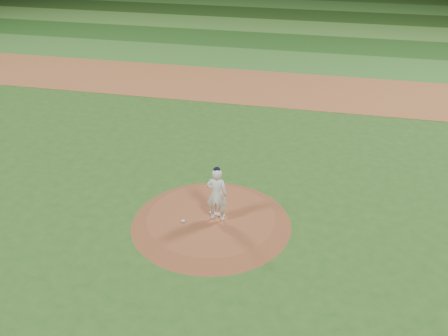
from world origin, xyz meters
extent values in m
plane|color=#2B581C|center=(0.00, 0.00, 0.00)|extent=(120.00, 120.00, 0.00)
cube|color=#9C5A30|center=(0.00, 14.00, 0.01)|extent=(70.00, 6.00, 0.02)
cube|color=#367329|center=(0.00, 19.50, 0.01)|extent=(70.00, 5.00, 0.02)
cube|color=#1F4F19|center=(0.00, 24.50, 0.01)|extent=(70.00, 5.00, 0.02)
cube|color=#427C2D|center=(0.00, 29.50, 0.01)|extent=(70.00, 5.00, 0.02)
cube|color=#1E4014|center=(0.00, 34.50, 0.01)|extent=(70.00, 5.00, 0.02)
cube|color=#377329|center=(0.00, 39.50, 0.01)|extent=(70.00, 5.00, 0.02)
cone|color=brown|center=(0.00, 0.00, 0.12)|extent=(5.50, 5.50, 0.25)
cube|color=silver|center=(0.16, 0.21, 0.26)|extent=(0.60, 0.29, 0.03)
ellipsoid|color=silver|center=(-0.86, -0.48, 0.29)|extent=(0.14, 0.14, 0.07)
imported|color=white|center=(0.22, -0.06, 1.23)|extent=(0.73, 0.49, 1.95)
ellipsoid|color=black|center=(0.22, -0.06, 2.18)|extent=(0.22, 0.22, 0.15)
camera|label=1|loc=(3.52, -13.69, 9.97)|focal=40.00mm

